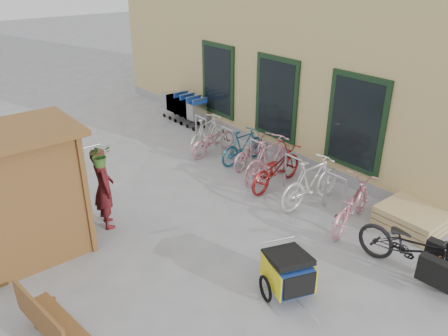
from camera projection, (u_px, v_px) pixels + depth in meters
ground at (253, 251)px, 8.12m from camera, size 80.00×80.00×0.00m
building at (315, 11)px, 13.46m from camera, size 6.07×13.00×7.00m
kiosk at (13, 179)px, 7.34m from camera, size 2.49×1.65×2.40m
bike_rack at (258, 154)px, 10.89m from camera, size 0.05×5.35×0.86m
pallet_stack at (412, 218)px, 8.74m from camera, size 1.00×1.20×0.40m
bench at (50, 323)px, 5.89m from camera, size 0.61×1.43×0.88m
shopping_carts at (183, 105)px, 14.32m from camera, size 0.58×1.95×1.04m
child_trailer at (288, 271)px, 6.89m from camera, size 0.91×1.40×0.81m
cargo_bike at (415, 249)px, 7.29m from camera, size 0.84×2.03×1.04m
person_kiosk at (104, 188)px, 8.57m from camera, size 0.53×0.69×1.69m
bike_0 at (351, 204)px, 8.71m from camera, size 1.95×1.13×0.97m
bike_1 at (311, 182)px, 9.45m from camera, size 1.83×0.53×1.10m
bike_2 at (276, 168)px, 10.25m from camera, size 1.92×0.95×0.97m
bike_3 at (269, 159)px, 10.52m from camera, size 1.90×0.76×1.11m
bike_4 at (252, 150)px, 11.36m from camera, size 1.68×0.93×0.83m
bike_5 at (243, 146)px, 11.50m from camera, size 1.56×0.53×0.92m
bike_6 at (213, 140)px, 12.03m from camera, size 1.64×0.72×0.84m
bike_7 at (207, 134)px, 12.24m from camera, size 1.72×1.00×1.00m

